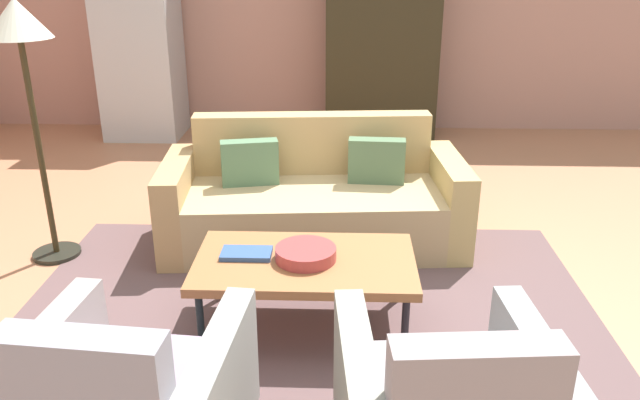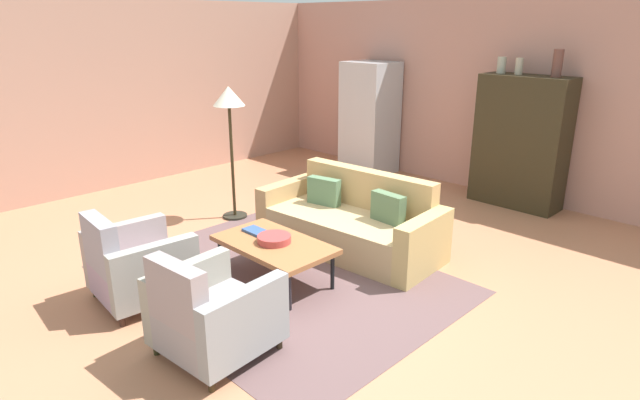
{
  "view_description": "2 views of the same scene",
  "coord_description": "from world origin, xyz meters",
  "px_view_note": "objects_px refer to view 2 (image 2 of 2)",
  "views": [
    {
      "loc": [
        -0.1,
        -3.54,
        2.02
      ],
      "look_at": [
        -0.24,
        0.1,
        0.55
      ],
      "focal_mm": 35.8,
      "sensor_mm": 36.0,
      "label": 1
    },
    {
      "loc": [
        3.42,
        -3.54,
        2.49
      ],
      "look_at": [
        -0.19,
        0.07,
        0.76
      ],
      "focal_mm": 29.85,
      "sensor_mm": 36.0,
      "label": 2
    }
  ],
  "objects_px": {
    "book_stack": "(256,231)",
    "refrigerator": "(370,118)",
    "vase_tall": "(502,65)",
    "armchair_right": "(209,316)",
    "coffee_table": "(274,245)",
    "armchair_left": "(134,267)",
    "couch": "(353,224)",
    "floor_lamp": "(229,109)",
    "cabinet": "(521,142)",
    "fruit_bowl": "(274,239)",
    "vase_round": "(519,66)",
    "vase_small": "(558,63)"
  },
  "relations": [
    {
      "from": "book_stack",
      "to": "cabinet",
      "type": "xyz_separation_m",
      "value": [
        0.93,
        3.92,
        0.46
      ]
    },
    {
      "from": "vase_round",
      "to": "floor_lamp",
      "type": "bearing_deg",
      "value": -125.67
    },
    {
      "from": "coffee_table",
      "to": "armchair_left",
      "type": "bearing_deg",
      "value": -117.45
    },
    {
      "from": "vase_tall",
      "to": "armchair_right",
      "type": "bearing_deg",
      "value": -85.57
    },
    {
      "from": "vase_round",
      "to": "vase_small",
      "type": "height_order",
      "value": "vase_small"
    },
    {
      "from": "couch",
      "to": "refrigerator",
      "type": "height_order",
      "value": "refrigerator"
    },
    {
      "from": "vase_tall",
      "to": "refrigerator",
      "type": "height_order",
      "value": "vase_tall"
    },
    {
      "from": "refrigerator",
      "to": "book_stack",
      "type": "bearing_deg",
      "value": -66.18
    },
    {
      "from": "couch",
      "to": "fruit_bowl",
      "type": "bearing_deg",
      "value": 86.09
    },
    {
      "from": "coffee_table",
      "to": "armchair_right",
      "type": "xyz_separation_m",
      "value": [
        0.61,
        -1.17,
        -0.04
      ]
    },
    {
      "from": "armchair_left",
      "to": "fruit_bowl",
      "type": "distance_m",
      "value": 1.32
    },
    {
      "from": "cabinet",
      "to": "book_stack",
      "type": "bearing_deg",
      "value": -103.41
    },
    {
      "from": "fruit_bowl",
      "to": "vase_round",
      "type": "height_order",
      "value": "vase_round"
    },
    {
      "from": "vase_round",
      "to": "fruit_bowl",
      "type": "bearing_deg",
      "value": -96.58
    },
    {
      "from": "fruit_bowl",
      "to": "floor_lamp",
      "type": "distance_m",
      "value": 2.2
    },
    {
      "from": "couch",
      "to": "armchair_right",
      "type": "relative_size",
      "value": 2.46
    },
    {
      "from": "couch",
      "to": "vase_tall",
      "type": "xyz_separation_m",
      "value": [
        0.22,
        2.76,
        1.62
      ]
    },
    {
      "from": "armchair_right",
      "to": "fruit_bowl",
      "type": "xyz_separation_m",
      "value": [
        -0.6,
        1.17,
        0.11
      ]
    },
    {
      "from": "couch",
      "to": "fruit_bowl",
      "type": "xyz_separation_m",
      "value": [
        0.01,
        -1.19,
        0.17
      ]
    },
    {
      "from": "armchair_left",
      "to": "fruit_bowl",
      "type": "xyz_separation_m",
      "value": [
        0.61,
        1.17,
        0.11
      ]
    },
    {
      "from": "armchair_left",
      "to": "vase_round",
      "type": "distance_m",
      "value": 5.45
    },
    {
      "from": "armchair_left",
      "to": "book_stack",
      "type": "distance_m",
      "value": 1.23
    },
    {
      "from": "book_stack",
      "to": "vase_round",
      "type": "bearing_deg",
      "value": 78.67
    },
    {
      "from": "floor_lamp",
      "to": "fruit_bowl",
      "type": "bearing_deg",
      "value": -24.68
    },
    {
      "from": "book_stack",
      "to": "refrigerator",
      "type": "height_order",
      "value": "refrigerator"
    },
    {
      "from": "cabinet",
      "to": "armchair_left",
      "type": "bearing_deg",
      "value": -103.37
    },
    {
      "from": "cabinet",
      "to": "vase_small",
      "type": "relative_size",
      "value": 5.18
    },
    {
      "from": "refrigerator",
      "to": "couch",
      "type": "bearing_deg",
      "value": -53.04
    },
    {
      "from": "vase_tall",
      "to": "vase_small",
      "type": "xyz_separation_m",
      "value": [
        0.75,
        0.0,
        0.06
      ]
    },
    {
      "from": "book_stack",
      "to": "floor_lamp",
      "type": "bearing_deg",
      "value": 151.6
    },
    {
      "from": "book_stack",
      "to": "cabinet",
      "type": "bearing_deg",
      "value": 76.59
    },
    {
      "from": "book_stack",
      "to": "refrigerator",
      "type": "bearing_deg",
      "value": 113.82
    },
    {
      "from": "vase_round",
      "to": "refrigerator",
      "type": "height_order",
      "value": "vase_round"
    },
    {
      "from": "coffee_table",
      "to": "floor_lamp",
      "type": "height_order",
      "value": "floor_lamp"
    },
    {
      "from": "armchair_left",
      "to": "cabinet",
      "type": "height_order",
      "value": "cabinet"
    },
    {
      "from": "armchair_left",
      "to": "vase_small",
      "type": "relative_size",
      "value": 2.53
    },
    {
      "from": "vase_small",
      "to": "floor_lamp",
      "type": "relative_size",
      "value": 0.2
    },
    {
      "from": "fruit_bowl",
      "to": "vase_small",
      "type": "distance_m",
      "value": 4.33
    },
    {
      "from": "refrigerator",
      "to": "vase_small",
      "type": "bearing_deg",
      "value": 1.93
    },
    {
      "from": "book_stack",
      "to": "floor_lamp",
      "type": "distance_m",
      "value": 1.94
    },
    {
      "from": "coffee_table",
      "to": "armchair_left",
      "type": "height_order",
      "value": "armchair_left"
    },
    {
      "from": "vase_small",
      "to": "refrigerator",
      "type": "distance_m",
      "value": 3.15
    },
    {
      "from": "vase_tall",
      "to": "vase_small",
      "type": "height_order",
      "value": "vase_small"
    },
    {
      "from": "fruit_bowl",
      "to": "book_stack",
      "type": "relative_size",
      "value": 1.2
    },
    {
      "from": "couch",
      "to": "floor_lamp",
      "type": "height_order",
      "value": "floor_lamp"
    },
    {
      "from": "fruit_bowl",
      "to": "book_stack",
      "type": "height_order",
      "value": "fruit_bowl"
    },
    {
      "from": "armchair_right",
      "to": "vase_round",
      "type": "xyz_separation_m",
      "value": [
        -0.15,
        5.11,
        1.57
      ]
    },
    {
      "from": "armchair_right",
      "to": "vase_round",
      "type": "distance_m",
      "value": 5.35
    },
    {
      "from": "vase_tall",
      "to": "book_stack",
      "type": "bearing_deg",
      "value": -97.76
    },
    {
      "from": "vase_tall",
      "to": "floor_lamp",
      "type": "distance_m",
      "value": 3.73
    }
  ]
}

